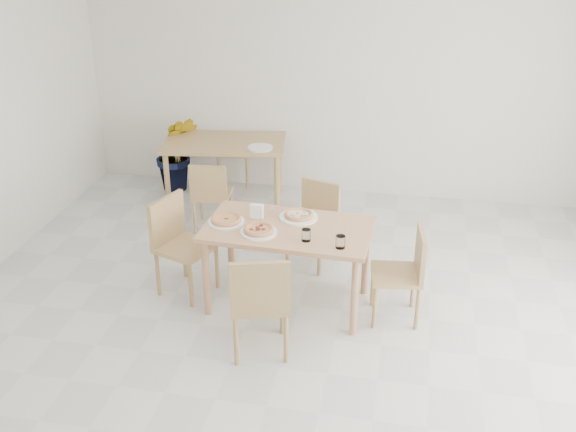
% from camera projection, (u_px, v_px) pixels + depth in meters
% --- Properties ---
extents(main_table, '(1.43, 0.86, 0.75)m').
position_uv_depth(main_table, '(288.00, 237.00, 5.67)').
color(main_table, tan).
rests_on(main_table, ground).
extents(chair_south, '(0.54, 0.54, 0.89)m').
position_uv_depth(chair_south, '(260.00, 299.00, 5.06)').
color(chair_south, tan).
rests_on(chair_south, ground).
extents(chair_north, '(0.50, 0.50, 0.81)m').
position_uv_depth(chair_north, '(316.00, 217.00, 6.45)').
color(chair_north, tan).
rests_on(chair_north, ground).
extents(chair_west, '(0.56, 0.56, 0.88)m').
position_uv_depth(chair_west, '(178.00, 239.00, 5.95)').
color(chair_west, tan).
rests_on(chair_west, ground).
extents(chair_east, '(0.45, 0.45, 0.82)m').
position_uv_depth(chair_east, '(406.00, 269.00, 5.55)').
color(chair_east, tan).
rests_on(chair_east, ground).
extents(plate_margherita, '(0.31, 0.31, 0.02)m').
position_uv_depth(plate_margherita, '(226.00, 222.00, 5.70)').
color(plate_margherita, white).
rests_on(plate_margherita, main_table).
extents(plate_mushroom, '(0.33, 0.33, 0.02)m').
position_uv_depth(plate_mushroom, '(299.00, 217.00, 5.78)').
color(plate_mushroom, white).
rests_on(plate_mushroom, main_table).
extents(plate_pepperoni, '(0.30, 0.30, 0.02)m').
position_uv_depth(plate_pepperoni, '(259.00, 232.00, 5.52)').
color(plate_pepperoni, white).
rests_on(plate_pepperoni, main_table).
extents(pizza_margherita, '(0.31, 0.31, 0.03)m').
position_uv_depth(pizza_margherita, '(226.00, 219.00, 5.69)').
color(pizza_margherita, '#F0A870').
rests_on(pizza_margherita, plate_margherita).
extents(pizza_mushroom, '(0.29, 0.29, 0.03)m').
position_uv_depth(pizza_mushroom, '(299.00, 215.00, 5.77)').
color(pizza_mushroom, '#F0A870').
rests_on(pizza_mushroom, plate_mushroom).
extents(pizza_pepperoni, '(0.27, 0.27, 0.03)m').
position_uv_depth(pizza_pepperoni, '(259.00, 230.00, 5.51)').
color(pizza_pepperoni, '#F0A870').
rests_on(pizza_pepperoni, plate_pepperoni).
extents(tumbler_a, '(0.08, 0.08, 0.10)m').
position_uv_depth(tumbler_a, '(340.00, 242.00, 5.28)').
color(tumbler_a, white).
rests_on(tumbler_a, main_table).
extents(tumbler_b, '(0.07, 0.07, 0.10)m').
position_uv_depth(tumbler_b, '(306.00, 235.00, 5.39)').
color(tumbler_b, white).
rests_on(tumbler_b, main_table).
extents(napkin_holder, '(0.12, 0.06, 0.13)m').
position_uv_depth(napkin_holder, '(257.00, 212.00, 5.74)').
color(napkin_holder, silver).
rests_on(napkin_holder, main_table).
extents(fork_a, '(0.02, 0.18, 0.01)m').
position_uv_depth(fork_a, '(261.00, 217.00, 5.79)').
color(fork_a, silver).
rests_on(fork_a, main_table).
extents(fork_b, '(0.08, 0.16, 0.01)m').
position_uv_depth(fork_b, '(273.00, 210.00, 5.92)').
color(fork_b, silver).
rests_on(fork_b, main_table).
extents(second_table, '(1.47, 0.98, 0.75)m').
position_uv_depth(second_table, '(225.00, 149.00, 7.63)').
color(second_table, tan).
rests_on(second_table, ground).
extents(chair_back_s, '(0.42, 0.42, 0.78)m').
position_uv_depth(chair_back_s, '(211.00, 192.00, 7.04)').
color(chair_back_s, tan).
rests_on(chair_back_s, ground).
extents(chair_back_n, '(0.42, 0.42, 0.83)m').
position_uv_depth(chair_back_n, '(237.00, 144.00, 8.33)').
color(chair_back_n, tan).
rests_on(chair_back_n, ground).
extents(plate_empty, '(0.28, 0.28, 0.02)m').
position_uv_depth(plate_empty, '(260.00, 148.00, 7.37)').
color(plate_empty, white).
rests_on(plate_empty, second_table).
extents(potted_plant, '(0.60, 0.53, 0.93)m').
position_uv_depth(potted_plant, '(177.00, 154.00, 8.05)').
color(potted_plant, '#2A5C1B').
rests_on(potted_plant, ground).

